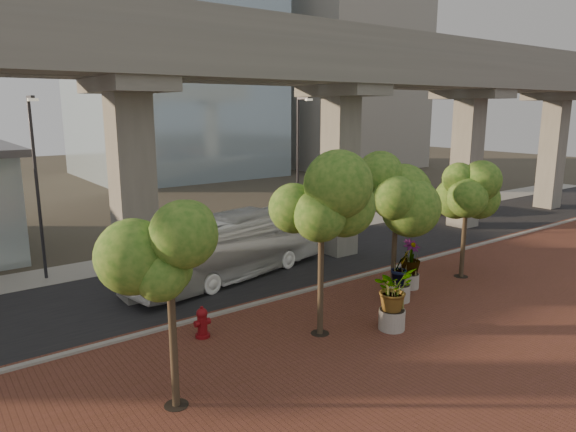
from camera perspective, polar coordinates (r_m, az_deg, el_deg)
ground at (r=25.29m, az=-1.57°, el=-7.44°), size 160.00×160.00×0.00m
brick_plaza at (r=19.74m, az=12.24°, el=-13.39°), size 70.00×13.00×0.06m
asphalt_road at (r=26.86m, az=-4.03°, el=-6.24°), size 90.00×8.00×0.04m
curb_strip at (r=23.74m, az=1.23°, el=-8.54°), size 70.00×0.25×0.16m
far_sidewalk at (r=31.45m, az=-9.44°, el=-3.64°), size 90.00×3.00×0.06m
transit_viaduct at (r=25.55m, az=-4.27°, el=9.44°), size 72.00×5.60×12.40m
midrise_block at (r=75.95m, az=6.61°, el=14.57°), size 18.00×16.00×24.00m
transit_bus at (r=25.70m, az=-6.48°, el=-3.52°), size 11.58×4.83×3.14m
parked_car at (r=44.21m, az=17.29°, el=1.52°), size 5.16×2.47×1.63m
fire_hydrant at (r=19.55m, az=-9.51°, el=-11.58°), size 0.60×0.54×1.20m
planter_front at (r=20.00m, az=11.59°, el=-8.27°), size 2.24×2.24×2.46m
planter_right at (r=24.68m, az=13.46°, el=-4.68°), size 2.17×2.17×2.32m
planter_left at (r=22.96m, az=12.37°, el=-5.88°), size 2.11×2.11×2.32m
street_tree_far_west at (r=14.14m, az=-13.09°, el=-4.40°), size 3.26×3.26×5.93m
street_tree_near_west at (r=18.36m, az=3.76°, el=0.92°), size 3.83×3.83×6.59m
street_tree_near_east at (r=22.51m, az=11.98°, el=2.46°), size 4.00×4.00×6.56m
street_tree_far_east at (r=26.44m, az=19.29°, el=2.75°), size 3.59×3.59×6.07m
streetlamp_west at (r=27.32m, az=-26.16°, el=4.00°), size 0.44×1.29×8.89m
streetlamp_east at (r=34.09m, az=1.23°, el=6.70°), size 0.45×1.31×9.05m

